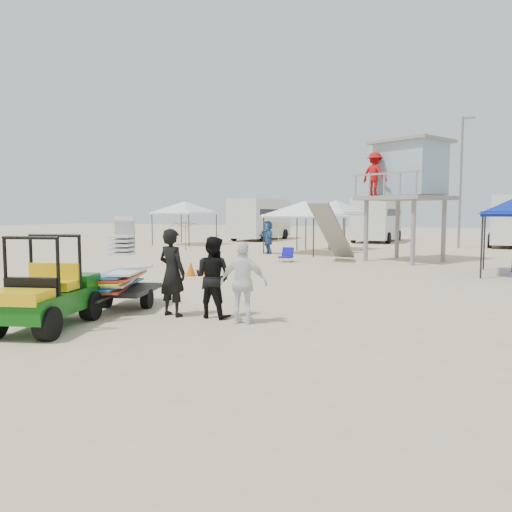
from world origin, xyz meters
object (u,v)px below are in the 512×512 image
at_px(man_left, 172,273).
at_px(lifeguard_tower, 404,174).
at_px(utility_cart, 43,286).
at_px(surf_trailer, 125,275).

bearing_deg(man_left, lifeguard_tower, -89.83).
distance_m(utility_cart, lifeguard_tower, 17.34).
relative_size(utility_cart, lifeguard_tower, 0.48).
relative_size(utility_cart, man_left, 1.37).
bearing_deg(lifeguard_tower, utility_cart, -103.30).
height_order(surf_trailer, lifeguard_tower, lifeguard_tower).
xyz_separation_m(utility_cart, lifeguard_tower, (3.92, 16.60, 3.12)).
distance_m(utility_cart, surf_trailer, 2.33).
distance_m(surf_trailer, lifeguard_tower, 15.13).
bearing_deg(surf_trailer, lifeguard_tower, 74.64).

